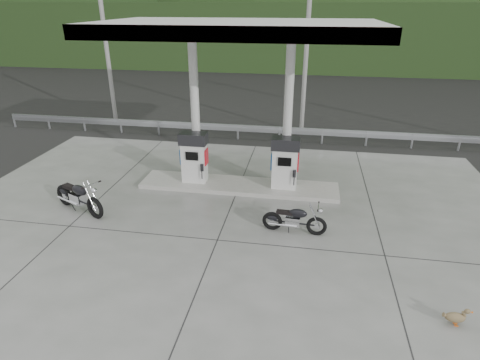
% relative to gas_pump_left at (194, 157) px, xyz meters
% --- Properties ---
extents(ground, '(160.00, 160.00, 0.00)m').
position_rel_gas_pump_left_xyz_m(ground, '(1.60, -2.50, -1.07)').
color(ground, black).
rests_on(ground, ground).
extents(forecourt_apron, '(18.00, 14.00, 0.02)m').
position_rel_gas_pump_left_xyz_m(forecourt_apron, '(1.60, -2.50, -1.06)').
color(forecourt_apron, slate).
rests_on(forecourt_apron, ground).
extents(pump_island, '(7.00, 1.40, 0.15)m').
position_rel_gas_pump_left_xyz_m(pump_island, '(1.60, 0.00, -0.98)').
color(pump_island, gray).
rests_on(pump_island, forecourt_apron).
extents(gas_pump_left, '(0.95, 0.55, 1.80)m').
position_rel_gas_pump_left_xyz_m(gas_pump_left, '(0.00, 0.00, 0.00)').
color(gas_pump_left, silver).
rests_on(gas_pump_left, pump_island).
extents(gas_pump_right, '(0.95, 0.55, 1.80)m').
position_rel_gas_pump_left_xyz_m(gas_pump_right, '(3.20, 0.00, 0.00)').
color(gas_pump_right, silver).
rests_on(gas_pump_right, pump_island).
extents(canopy_column_left, '(0.30, 0.30, 5.00)m').
position_rel_gas_pump_left_xyz_m(canopy_column_left, '(0.00, 0.40, 1.60)').
color(canopy_column_left, silver).
rests_on(canopy_column_left, pump_island).
extents(canopy_column_right, '(0.30, 0.30, 5.00)m').
position_rel_gas_pump_left_xyz_m(canopy_column_right, '(3.20, 0.40, 1.60)').
color(canopy_column_right, silver).
rests_on(canopy_column_right, pump_island).
extents(canopy_roof, '(8.50, 5.00, 0.40)m').
position_rel_gas_pump_left_xyz_m(canopy_roof, '(1.60, 0.00, 4.30)').
color(canopy_roof, silver).
rests_on(canopy_roof, canopy_column_left).
extents(guardrail, '(26.00, 0.16, 1.42)m').
position_rel_gas_pump_left_xyz_m(guardrail, '(1.60, 5.50, -0.36)').
color(guardrail, '#9C9EA4').
rests_on(guardrail, ground).
extents(road, '(60.00, 7.00, 0.01)m').
position_rel_gas_pump_left_xyz_m(road, '(1.60, 9.00, -1.07)').
color(road, black).
rests_on(road, ground).
extents(utility_pole_a, '(0.22, 0.22, 8.00)m').
position_rel_gas_pump_left_xyz_m(utility_pole_a, '(-6.40, 7.00, 2.93)').
color(utility_pole_a, gray).
rests_on(utility_pole_a, ground).
extents(utility_pole_b, '(0.22, 0.22, 8.00)m').
position_rel_gas_pump_left_xyz_m(utility_pole_b, '(3.60, 7.00, 2.93)').
color(utility_pole_b, gray).
rests_on(utility_pole_b, ground).
extents(tree_band, '(80.00, 6.00, 6.00)m').
position_rel_gas_pump_left_xyz_m(tree_band, '(1.60, 27.50, 1.93)').
color(tree_band, black).
rests_on(tree_band, ground).
extents(forested_hills, '(100.00, 40.00, 140.00)m').
position_rel_gas_pump_left_xyz_m(forested_hills, '(1.60, 57.50, -1.07)').
color(forested_hills, black).
rests_on(forested_hills, ground).
extents(motorcycle_left, '(2.19, 1.48, 1.00)m').
position_rel_gas_pump_left_xyz_m(motorcycle_left, '(-3.05, -2.57, -0.55)').
color(motorcycle_left, black).
rests_on(motorcycle_left, forecourt_apron).
extents(motorcycle_right, '(1.76, 0.66, 0.82)m').
position_rel_gas_pump_left_xyz_m(motorcycle_right, '(3.68, -2.71, -0.64)').
color(motorcycle_right, black).
rests_on(motorcycle_right, forecourt_apron).
extents(duck, '(0.51, 0.16, 0.36)m').
position_rel_gas_pump_left_xyz_m(duck, '(7.11, -5.80, -0.87)').
color(duck, brown).
rests_on(duck, forecourt_apron).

